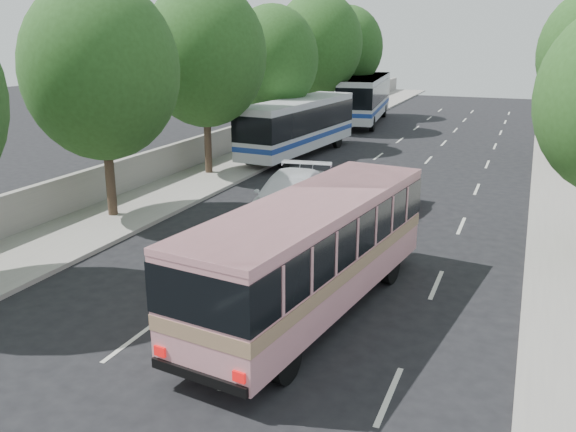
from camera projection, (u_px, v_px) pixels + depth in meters
The scene contains 15 objects.
ground at pixel (243, 318), 15.34m from camera, with size 120.00×120.00×0.00m, color black.
sidewalk_left at pixel (261, 153), 36.13m from camera, with size 4.00×90.00×0.15m, color #9E998E.
sidewalk_right at pixel (575, 178), 30.07m from camera, with size 4.00×90.00×0.12m, color #9E998E.
low_wall at pixel (234, 137), 36.53m from camera, with size 0.30×90.00×1.50m, color #9E998E.
tree_left_b at pixel (101, 64), 21.95m from camera, with size 5.70×5.70×8.88m.
tree_left_c at pixel (205, 50), 29.05m from camera, with size 6.00×6.00×9.35m.
tree_left_d at pixel (273, 55), 36.26m from camera, with size 5.52×5.52×8.60m.
tree_left_e at pixel (319, 40), 43.11m from camera, with size 6.30×6.30×9.82m.
tree_left_f at pixel (348, 45), 50.41m from camera, with size 5.88×5.88×9.16m.
pink_bus at pixel (313, 244), 15.16m from camera, with size 3.67×9.65×3.00m.
pink_taxi at pixel (381, 193), 24.09m from camera, with size 1.97×4.89×1.67m, color #CE1168.
white_pickup at pixel (291, 198), 23.19m from camera, with size 2.50×6.16×1.79m, color white.
tour_coach_front at pixel (299, 122), 35.20m from camera, with size 3.34×11.05×3.26m.
tour_coach_rear at pixel (365, 95), 48.29m from camera, with size 4.15×12.41×3.64m.
taxi_roof_sign at pixel (382, 170), 23.82m from camera, with size 0.55×0.18×0.18m, color silver.
Camera 1 is at (6.26, -12.52, 6.88)m, focal length 38.00 mm.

